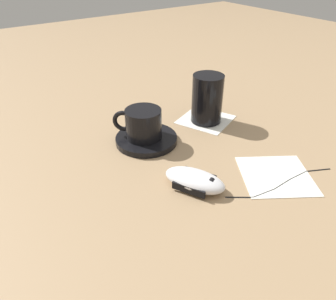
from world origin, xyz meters
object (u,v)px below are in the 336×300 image
at_px(saucer, 146,139).
at_px(computer_mouse, 195,180).
at_px(drinking_glass, 207,99).
at_px(coffee_cup, 142,124).

bearing_deg(saucer, computer_mouse, 175.91).
height_order(saucer, drinking_glass, drinking_glass).
xyz_separation_m(saucer, computer_mouse, (-0.19, 0.01, 0.01)).
height_order(coffee_cup, drinking_glass, drinking_glass).
relative_size(computer_mouse, drinking_glass, 1.10).
height_order(computer_mouse, drinking_glass, drinking_glass).
bearing_deg(coffee_cup, saucer, -129.45).
bearing_deg(drinking_glass, computer_mouse, 134.68).
distance_m(saucer, drinking_glass, 0.19).
distance_m(saucer, computer_mouse, 0.19).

